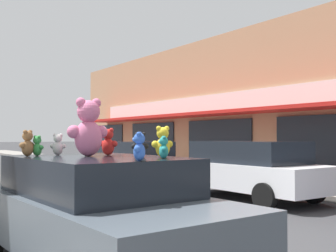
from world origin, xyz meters
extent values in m
plane|color=#333335|center=(0.00, 0.00, 0.00)|extent=(260.00, 260.00, 0.00)
cube|color=red|center=(6.13, 6.39, 2.62)|extent=(1.47, 26.53, 0.12)
cube|color=silver|center=(6.81, 6.39, 3.17)|extent=(0.08, 25.26, 0.70)
cube|color=black|center=(6.82, 3.76, 1.40)|extent=(0.06, 4.00, 2.00)
cube|color=black|center=(6.82, 9.02, 1.40)|extent=(0.06, 4.00, 2.00)
cube|color=black|center=(6.82, 14.29, 1.40)|extent=(0.06, 4.00, 2.00)
cube|color=black|center=(6.82, 19.55, 1.40)|extent=(0.06, 4.00, 2.00)
cube|color=#4C5660|center=(-3.04, 0.20, 0.64)|extent=(2.01, 4.37, 0.65)
cube|color=black|center=(-3.04, 0.20, 1.19)|extent=(1.72, 2.42, 0.46)
cylinder|color=black|center=(-2.16, 1.56, 0.31)|extent=(0.22, 0.63, 0.63)
ellipsoid|color=pink|center=(-3.05, 0.41, 1.65)|extent=(0.37, 0.32, 0.46)
sphere|color=pink|center=(-3.05, 0.41, 1.99)|extent=(0.30, 0.30, 0.29)
sphere|color=pink|center=(-2.95, 0.40, 2.11)|extent=(0.13, 0.13, 0.12)
sphere|color=pink|center=(-3.16, 0.41, 2.11)|extent=(0.13, 0.13, 0.12)
sphere|color=#FFA3DA|center=(-3.05, 0.53, 1.98)|extent=(0.12, 0.12, 0.11)
sphere|color=pink|center=(-2.87, 0.43, 1.73)|extent=(0.18, 0.18, 0.17)
sphere|color=pink|center=(-3.24, 0.44, 1.73)|extent=(0.18, 0.18, 0.17)
ellipsoid|color=blue|center=(-3.07, -0.89, 1.51)|extent=(0.18, 0.19, 0.19)
sphere|color=blue|center=(-3.07, -0.89, 1.65)|extent=(0.17, 0.17, 0.12)
sphere|color=blue|center=(-3.04, -0.86, 1.70)|extent=(0.07, 0.07, 0.05)
sphere|color=blue|center=(-3.10, -0.92, 1.70)|extent=(0.07, 0.07, 0.05)
sphere|color=#548DFF|center=(-3.11, -0.86, 1.64)|extent=(0.06, 0.06, 0.04)
sphere|color=blue|center=(-3.03, -0.83, 1.55)|extent=(0.10, 0.10, 0.07)
sphere|color=blue|center=(-3.13, -0.94, 1.55)|extent=(0.10, 0.10, 0.07)
ellipsoid|color=olive|center=(-3.70, 0.84, 1.53)|extent=(0.21, 0.20, 0.21)
sphere|color=olive|center=(-3.70, 0.84, 1.68)|extent=(0.18, 0.18, 0.13)
sphere|color=olive|center=(-3.66, 0.86, 1.73)|extent=(0.08, 0.08, 0.06)
sphere|color=olive|center=(-3.74, 0.81, 1.73)|extent=(0.08, 0.08, 0.06)
sphere|color=tan|center=(-3.73, 0.88, 1.67)|extent=(0.07, 0.07, 0.05)
sphere|color=olive|center=(-3.64, 0.89, 1.56)|extent=(0.11, 0.11, 0.08)
sphere|color=olive|center=(-3.78, 0.80, 1.56)|extent=(0.11, 0.11, 0.08)
ellipsoid|color=beige|center=(-2.86, 0.84, 1.50)|extent=(0.16, 0.16, 0.16)
sphere|color=beige|center=(-2.86, 0.84, 1.62)|extent=(0.15, 0.15, 0.10)
sphere|color=beige|center=(-2.83, 0.82, 1.66)|extent=(0.06, 0.06, 0.04)
sphere|color=beige|center=(-2.89, 0.87, 1.66)|extent=(0.06, 0.06, 0.04)
sphere|color=white|center=(-2.83, 0.88, 1.62)|extent=(0.06, 0.06, 0.04)
sphere|color=beige|center=(-2.81, 0.81, 1.53)|extent=(0.08, 0.08, 0.06)
sphere|color=beige|center=(-2.90, 0.89, 1.53)|extent=(0.08, 0.08, 0.06)
ellipsoid|color=black|center=(-2.55, -0.05, 1.52)|extent=(0.18, 0.17, 0.19)
sphere|color=black|center=(-2.55, -0.05, 1.66)|extent=(0.16, 0.16, 0.12)
sphere|color=black|center=(-2.51, -0.07, 1.70)|extent=(0.07, 0.07, 0.05)
sphere|color=black|center=(-2.59, -0.03, 1.70)|extent=(0.07, 0.07, 0.05)
sphere|color=#3A3A3D|center=(-2.53, 0.00, 1.65)|extent=(0.06, 0.06, 0.05)
sphere|color=black|center=(-2.48, -0.07, 1.55)|extent=(0.09, 0.09, 0.07)
sphere|color=black|center=(-2.62, -0.01, 1.55)|extent=(0.09, 0.09, 0.07)
ellipsoid|color=green|center=(-3.57, 0.84, 1.50)|extent=(0.15, 0.16, 0.17)
sphere|color=green|center=(-3.57, 0.84, 1.63)|extent=(0.14, 0.14, 0.11)
sphere|color=green|center=(-3.56, 0.81, 1.67)|extent=(0.06, 0.06, 0.04)
sphere|color=green|center=(-3.59, 0.88, 1.67)|extent=(0.06, 0.06, 0.04)
sphere|color=#5ADA6D|center=(-3.53, 0.86, 1.62)|extent=(0.05, 0.05, 0.04)
sphere|color=green|center=(-3.54, 0.78, 1.53)|extent=(0.08, 0.08, 0.06)
sphere|color=green|center=(-3.59, 0.91, 1.53)|extent=(0.08, 0.08, 0.06)
ellipsoid|color=white|center=(-3.27, 0.92, 1.51)|extent=(0.18, 0.18, 0.18)
sphere|color=white|center=(-3.27, 0.92, 1.65)|extent=(0.16, 0.16, 0.12)
sphere|color=white|center=(-3.23, 0.90, 1.69)|extent=(0.07, 0.07, 0.05)
sphere|color=white|center=(-3.30, 0.95, 1.69)|extent=(0.07, 0.07, 0.05)
sphere|color=white|center=(-3.24, 0.97, 1.64)|extent=(0.06, 0.06, 0.04)
sphere|color=white|center=(-3.20, 0.89, 1.54)|extent=(0.09, 0.09, 0.07)
sphere|color=white|center=(-3.32, 0.97, 1.54)|extent=(0.09, 0.09, 0.07)
ellipsoid|color=yellow|center=(-2.43, -0.38, 1.54)|extent=(0.21, 0.18, 0.24)
sphere|color=yellow|center=(-2.43, -0.38, 1.71)|extent=(0.17, 0.17, 0.15)
sphere|color=yellow|center=(-2.38, -0.39, 1.77)|extent=(0.07, 0.07, 0.06)
sphere|color=yellow|center=(-2.49, -0.37, 1.77)|extent=(0.07, 0.07, 0.06)
sphere|color=#FFFF4D|center=(-2.42, -0.32, 1.70)|extent=(0.07, 0.07, 0.06)
sphere|color=yellow|center=(-2.34, -0.38, 1.58)|extent=(0.10, 0.10, 0.09)
sphere|color=yellow|center=(-2.52, -0.35, 1.58)|extent=(0.10, 0.10, 0.09)
ellipsoid|color=teal|center=(-2.58, -0.61, 1.50)|extent=(0.14, 0.15, 0.16)
sphere|color=teal|center=(-2.58, -0.61, 1.62)|extent=(0.13, 0.13, 0.10)
sphere|color=teal|center=(-2.56, -0.58, 1.66)|extent=(0.06, 0.06, 0.04)
sphere|color=teal|center=(-2.59, -0.65, 1.66)|extent=(0.06, 0.06, 0.04)
sphere|color=#47CDC6|center=(-2.62, -0.60, 1.61)|extent=(0.05, 0.05, 0.04)
sphere|color=teal|center=(-2.56, -0.55, 1.53)|extent=(0.08, 0.08, 0.06)
sphere|color=teal|center=(-2.61, -0.67, 1.53)|extent=(0.08, 0.08, 0.06)
ellipsoid|color=red|center=(-2.71, 0.54, 1.54)|extent=(0.22, 0.23, 0.23)
sphere|color=red|center=(-2.71, 0.54, 1.70)|extent=(0.20, 0.20, 0.14)
sphere|color=red|center=(-2.68, 0.50, 1.76)|extent=(0.08, 0.08, 0.06)
sphere|color=red|center=(-2.73, 0.59, 1.76)|extent=(0.08, 0.08, 0.06)
sphere|color=#FF4741|center=(-2.65, 0.57, 1.70)|extent=(0.08, 0.08, 0.06)
sphere|color=red|center=(-2.65, 0.47, 1.58)|extent=(0.12, 0.12, 0.08)
sphere|color=red|center=(-2.74, 0.63, 1.58)|extent=(0.12, 0.12, 0.08)
cube|color=silver|center=(2.85, 3.36, 0.64)|extent=(1.83, 4.47, 0.66)
cube|color=black|center=(2.85, 3.36, 1.26)|extent=(1.61, 3.02, 0.57)
cylinder|color=black|center=(1.96, 4.75, 0.31)|extent=(0.20, 0.63, 0.63)
cylinder|color=black|center=(3.75, 4.75, 0.31)|extent=(0.20, 0.63, 0.63)
cylinder|color=black|center=(1.96, 1.97, 0.31)|extent=(0.20, 0.63, 0.63)
cylinder|color=black|center=(3.75, 1.97, 0.31)|extent=(0.20, 0.63, 0.63)
cube|color=#B7B7BC|center=(2.85, 8.99, 0.62)|extent=(1.94, 4.44, 0.62)
cube|color=black|center=(2.85, 8.99, 1.21)|extent=(1.71, 2.34, 0.55)
cylinder|color=black|center=(1.90, 10.36, 0.31)|extent=(0.20, 0.63, 0.63)
cylinder|color=black|center=(3.81, 10.36, 0.31)|extent=(0.20, 0.63, 0.63)
cylinder|color=black|center=(1.90, 7.61, 0.31)|extent=(0.20, 0.63, 0.63)
cylinder|color=black|center=(3.81, 7.61, 0.31)|extent=(0.20, 0.63, 0.63)
camera|label=1|loc=(-5.30, -4.61, 1.67)|focal=45.00mm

